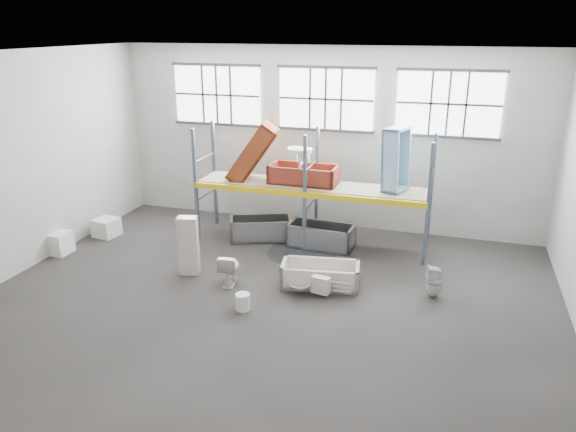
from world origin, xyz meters
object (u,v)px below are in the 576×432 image
at_px(steel_tub_left, 261,229).
at_px(carton_near, 57,243).
at_px(toilet_white, 434,282).
at_px(bucket, 243,302).
at_px(bathtub_beige, 320,274).
at_px(blue_tub_upright, 396,159).
at_px(rust_tub_flat, 304,175).
at_px(steel_tub_right, 321,236).
at_px(cistern_tall, 189,246).
at_px(toilet_beige, 230,268).

relative_size(steel_tub_left, carton_near, 2.52).
xyz_separation_m(toilet_white, bucket, (-3.68, -1.73, -0.18)).
distance_m(bathtub_beige, toilet_white, 2.46).
distance_m(blue_tub_upright, bucket, 5.24).
bearing_deg(blue_tub_upright, rust_tub_flat, -179.82).
xyz_separation_m(bathtub_beige, steel_tub_right, (-0.53, 2.17, 0.05)).
distance_m(bathtub_beige, bucket, 1.99).
distance_m(bathtub_beige, blue_tub_upright, 3.51).
relative_size(bathtub_beige, rust_tub_flat, 0.97).
xyz_separation_m(cistern_tall, blue_tub_upright, (4.29, 2.80, 1.70)).
bearing_deg(toilet_white, toilet_beige, -97.42).
bearing_deg(bucket, steel_tub_left, 104.53).
height_order(steel_tub_left, bucket, steel_tub_left).
height_order(rust_tub_flat, blue_tub_upright, blue_tub_upright).
distance_m(bathtub_beige, cistern_tall, 3.11).
bearing_deg(toilet_white, cistern_tall, -101.39).
bearing_deg(cistern_tall, carton_near, 163.73).
height_order(toilet_white, carton_near, toilet_white).
height_order(bathtub_beige, toilet_white, toilet_white).
bearing_deg(cistern_tall, steel_tub_right, 29.44).
bearing_deg(steel_tub_left, bucket, -75.47).
xyz_separation_m(toilet_white, carton_near, (-9.28, -0.38, -0.08)).
relative_size(bathtub_beige, blue_tub_upright, 1.10).
bearing_deg(bathtub_beige, bucket, -137.27).
height_order(toilet_beige, blue_tub_upright, blue_tub_upright).
bearing_deg(cistern_tall, blue_tub_upright, 18.28).
height_order(steel_tub_right, carton_near, steel_tub_right).
bearing_deg(steel_tub_right, toilet_white, -33.88).
distance_m(steel_tub_right, blue_tub_upright, 2.75).
bearing_deg(toilet_beige, bucket, 116.96).
distance_m(toilet_beige, rust_tub_flat, 3.45).
height_order(steel_tub_right, rust_tub_flat, rust_tub_flat).
relative_size(cistern_tall, rust_tub_flat, 0.79).
bearing_deg(bucket, cistern_tall, 145.49).
xyz_separation_m(bathtub_beige, cistern_tall, (-3.06, -0.31, 0.44)).
xyz_separation_m(rust_tub_flat, bucket, (-0.13, -4.05, -1.65)).
height_order(cistern_tall, carton_near, cistern_tall).
bearing_deg(steel_tub_left, toilet_white, -23.81).
relative_size(blue_tub_upright, bucket, 4.48).
xyz_separation_m(cistern_tall, rust_tub_flat, (1.96, 2.80, 1.13)).
bearing_deg(steel_tub_right, cistern_tall, -135.71).
distance_m(steel_tub_right, carton_near, 6.74).
height_order(toilet_white, rust_tub_flat, rust_tub_flat).
distance_m(bathtub_beige, toilet_beige, 2.02).
distance_m(steel_tub_left, blue_tub_upright, 4.04).
xyz_separation_m(blue_tub_upright, bucket, (-2.46, -4.06, -2.22)).
height_order(steel_tub_left, rust_tub_flat, rust_tub_flat).
relative_size(toilet_white, steel_tub_left, 0.43).
bearing_deg(rust_tub_flat, toilet_white, -33.19).
xyz_separation_m(blue_tub_upright, carton_near, (-8.06, -2.71, -2.12)).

